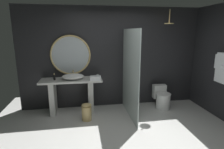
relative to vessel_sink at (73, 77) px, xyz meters
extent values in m
plane|color=silver|center=(1.05, -1.57, -0.91)|extent=(5.76, 5.76, 0.00)
cube|color=#232326|center=(1.05, 0.33, 0.39)|extent=(4.80, 0.10, 2.60)
cube|color=#232326|center=(3.40, -0.81, 0.39)|extent=(0.10, 2.47, 2.60)
cube|color=silver|center=(-0.04, -0.01, -0.08)|extent=(1.48, 0.54, 0.04)
cube|color=silver|center=(-0.50, -0.01, -0.51)|extent=(0.12, 0.46, 0.81)
cube|color=silver|center=(0.41, -0.01, -0.51)|extent=(0.12, 0.46, 0.81)
ellipsoid|color=white|center=(0.00, 0.00, 0.00)|extent=(0.54, 0.44, 0.12)
cylinder|color=tan|center=(0.00, 0.20, 0.03)|extent=(0.02, 0.02, 0.19)
cylinder|color=tan|center=(0.00, 0.13, 0.11)|extent=(0.02, 0.14, 0.02)
cylinder|color=silver|center=(0.60, -0.01, -0.02)|extent=(0.06, 0.06, 0.09)
cylinder|color=black|center=(-0.43, -0.03, 0.01)|extent=(0.05, 0.05, 0.14)
cylinder|color=tan|center=(-0.43, -0.03, 0.09)|extent=(0.03, 0.03, 0.02)
torus|color=tan|center=(-0.04, 0.24, 0.49)|extent=(1.00, 0.04, 1.00)
cylinder|color=#B2BCC1|center=(-0.04, 0.25, 0.49)|extent=(0.93, 0.01, 0.93)
cube|color=silver|center=(1.32, -0.43, 0.11)|extent=(0.02, 1.41, 2.04)
cylinder|color=tan|center=(2.36, -0.09, 1.43)|extent=(0.02, 0.02, 0.32)
cylinder|color=tan|center=(2.36, -0.09, 1.26)|extent=(0.23, 0.23, 0.02)
cylinder|color=white|center=(3.26, -0.78, 0.41)|extent=(0.12, 0.12, 0.31)
sphere|color=white|center=(3.18, -1.00, 0.33)|extent=(0.07, 0.07, 0.07)
cylinder|color=white|center=(2.29, -0.20, -0.71)|extent=(0.37, 0.37, 0.40)
ellipsoid|color=white|center=(2.29, -0.20, -0.50)|extent=(0.38, 0.42, 0.02)
cube|color=white|center=(2.29, 0.07, -0.53)|extent=(0.35, 0.17, 0.37)
cylinder|color=tan|center=(0.29, -0.52, -0.74)|extent=(0.22, 0.22, 0.33)
ellipsoid|color=tan|center=(0.29, -0.52, -0.55)|extent=(0.22, 0.22, 0.07)
cube|color=white|center=(0.53, -0.18, -0.02)|extent=(0.27, 0.21, 0.09)
camera|label=1|loc=(0.23, -4.44, 1.07)|focal=29.48mm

